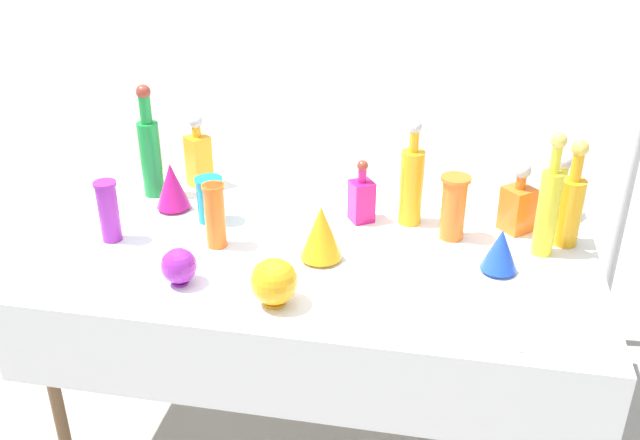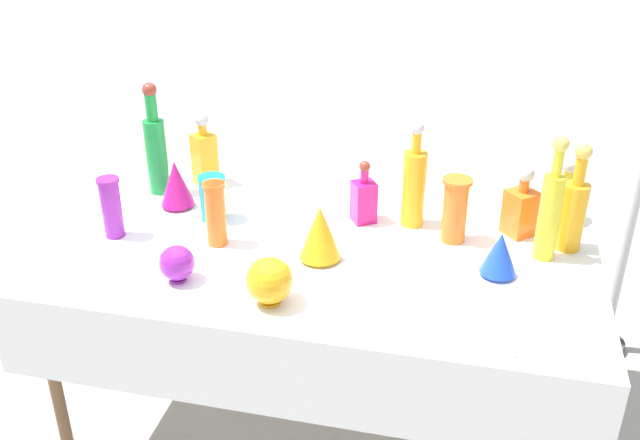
% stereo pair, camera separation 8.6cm
% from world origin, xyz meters
% --- Properties ---
extents(ground_plane, '(40.00, 40.00, 0.00)m').
position_xyz_m(ground_plane, '(0.00, 0.00, 0.00)').
color(ground_plane, '#A0998C').
extents(display_table, '(1.88, 1.07, 0.76)m').
position_xyz_m(display_table, '(0.00, -0.03, 0.71)').
color(display_table, white).
rests_on(display_table, ground).
extents(tall_bottle_0, '(0.07, 0.07, 0.43)m').
position_xyz_m(tall_bottle_0, '(0.75, 0.09, 0.94)').
color(tall_bottle_0, yellow).
rests_on(tall_bottle_0, display_table).
extents(tall_bottle_1, '(0.08, 0.08, 0.45)m').
position_xyz_m(tall_bottle_1, '(-0.73, 0.29, 0.95)').
color(tall_bottle_1, '#198C38').
rests_on(tall_bottle_1, display_table).
extents(tall_bottle_2, '(0.09, 0.09, 0.38)m').
position_xyz_m(tall_bottle_2, '(0.83, 0.18, 0.91)').
color(tall_bottle_2, orange).
rests_on(tall_bottle_2, display_table).
extents(tall_bottle_3, '(0.08, 0.08, 0.40)m').
position_xyz_m(tall_bottle_3, '(0.29, 0.24, 0.92)').
color(tall_bottle_3, orange).
rests_on(tall_bottle_3, display_table).
extents(square_decanter_0, '(0.11, 0.11, 0.24)m').
position_xyz_m(square_decanter_0, '(0.11, 0.22, 0.85)').
color(square_decanter_0, '#C61972').
rests_on(square_decanter_0, display_table).
extents(square_decanter_1, '(0.11, 0.11, 0.30)m').
position_xyz_m(square_decanter_1, '(-0.58, 0.41, 0.89)').
color(square_decanter_1, orange).
rests_on(square_decanter_1, display_table).
extents(square_decanter_2, '(0.13, 0.13, 0.26)m').
position_xyz_m(square_decanter_2, '(0.67, 0.25, 0.86)').
color(square_decanter_2, orange).
rests_on(square_decanter_2, display_table).
extents(square_decanter_3, '(0.12, 0.12, 0.25)m').
position_xyz_m(square_decanter_3, '(0.83, 0.40, 0.86)').
color(square_decanter_3, yellow).
rests_on(square_decanter_3, display_table).
extents(slender_vase_0, '(0.10, 0.10, 0.17)m').
position_xyz_m(slender_vase_0, '(-0.43, 0.11, 0.85)').
color(slender_vase_0, teal).
rests_on(slender_vase_0, display_table).
extents(slender_vase_1, '(0.08, 0.08, 0.23)m').
position_xyz_m(slender_vase_1, '(-0.35, -0.07, 0.88)').
color(slender_vase_1, orange).
rests_on(slender_vase_1, display_table).
extents(slender_vase_2, '(0.10, 0.10, 0.23)m').
position_xyz_m(slender_vase_2, '(0.44, 0.15, 0.88)').
color(slender_vase_2, orange).
rests_on(slender_vase_2, display_table).
extents(slender_vase_3, '(0.08, 0.08, 0.22)m').
position_xyz_m(slender_vase_3, '(-0.73, -0.09, 0.88)').
color(slender_vase_3, purple).
rests_on(slender_vase_3, display_table).
extents(fluted_vase_0, '(0.13, 0.13, 0.19)m').
position_xyz_m(fluted_vase_0, '(-0.60, 0.18, 0.86)').
color(fluted_vase_0, '#C61972').
rests_on(fluted_vase_0, display_table).
extents(fluted_vase_1, '(0.14, 0.14, 0.20)m').
position_xyz_m(fluted_vase_1, '(0.02, -0.09, 0.86)').
color(fluted_vase_1, orange).
rests_on(fluted_vase_1, display_table).
extents(fluted_vase_2, '(0.12, 0.12, 0.15)m').
position_xyz_m(fluted_vase_2, '(0.60, -0.06, 0.84)').
color(fluted_vase_2, blue).
rests_on(fluted_vase_2, display_table).
extents(round_bowl_0, '(0.14, 0.14, 0.15)m').
position_xyz_m(round_bowl_0, '(-0.07, -0.38, 0.84)').
color(round_bowl_0, orange).
rests_on(round_bowl_0, display_table).
extents(round_bowl_1, '(0.11, 0.11, 0.12)m').
position_xyz_m(round_bowl_1, '(-0.39, -0.32, 0.82)').
color(round_bowl_1, purple).
rests_on(round_bowl_1, display_table).
extents(price_tag_left, '(0.06, 0.01, 0.03)m').
position_xyz_m(price_tag_left, '(0.62, -0.48, 0.78)').
color(price_tag_left, white).
rests_on(price_tag_left, display_table).
extents(cardboard_box_behind_left, '(0.55, 0.44, 0.42)m').
position_xyz_m(cardboard_box_behind_left, '(-0.11, 1.19, 0.17)').
color(cardboard_box_behind_left, tan).
rests_on(cardboard_box_behind_left, ground).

